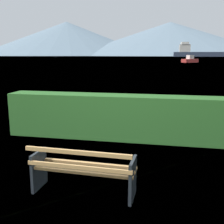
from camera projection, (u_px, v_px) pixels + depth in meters
name	position (u px, v px, depth m)	size (l,w,h in m)	color
ground_plane	(85.00, 192.00, 4.73)	(1400.00, 1400.00, 0.00)	olive
water_surface	(169.00, 57.00, 298.30)	(620.00, 620.00, 0.00)	#6B8EA3
park_bench	(83.00, 170.00, 4.59)	(1.77, 0.63, 0.87)	tan
hedge_row	(118.00, 117.00, 7.66)	(6.29, 0.73, 1.23)	#285B23
cargo_ship_large	(199.00, 53.00, 296.83)	(63.80, 13.24, 15.53)	#2D384C
fishing_boat_near	(190.00, 60.00, 80.95)	(5.15, 5.18, 2.15)	#B2332D
distant_hills	(170.00, 39.00, 538.43)	(822.47, 401.11, 67.81)	slate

